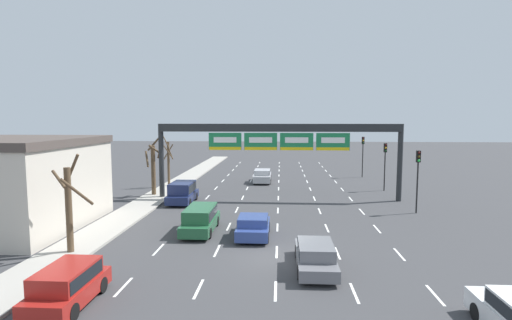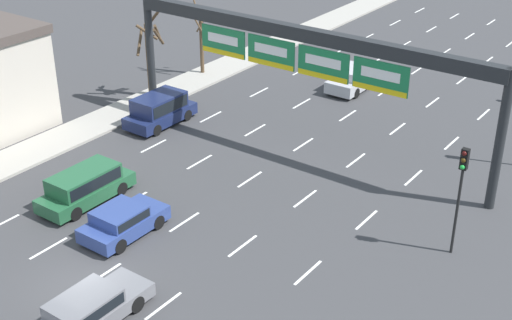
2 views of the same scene
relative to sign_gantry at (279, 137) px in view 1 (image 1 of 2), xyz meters
The scene contains 16 objects.
ground_plane 16.39m from the sign_gantry, 90.00° to the right, with size 220.00×220.00×0.00m, color #3D3D3F.
sidewalk_left 19.88m from the sign_gantry, 126.32° to the right, with size 2.80×110.00×0.15m.
lane_dashes 5.98m from the sign_gantry, 90.00° to the right, with size 13.32×67.00×0.01m.
sign_gantry is the anchor object (origin of this frame).
car_silver 11.07m from the sign_gantry, 100.96° to the left, with size 1.96×4.67×1.51m.
car_blue 12.81m from the sign_gantry, 97.14° to the right, with size 1.97×3.91×1.36m.
suv_green 12.72m from the sign_gantry, 114.86° to the right, with size 1.87×4.80×1.64m.
suv_red 23.16m from the sign_gantry, 110.86° to the right, with size 1.81×3.97×1.57m.
car_grey 17.57m from the sign_gantry, 83.54° to the right, with size 1.84×4.82×1.34m.
suv_navy 9.74m from the sign_gantry, 166.91° to the right, with size 1.99×4.42×1.82m.
traffic_light_near_gantry 11.87m from the sign_gantry, 23.25° to the right, with size 0.30×0.35×4.86m.
traffic_light_mid_block 18.14m from the sign_gantry, 54.58° to the left, with size 0.30×0.35×5.07m.
traffic_light_far_end 12.14m from the sign_gantry, 25.80° to the left, with size 0.30×0.35×4.83m.
tree_bare_closest 12.10m from the sign_gantry, behind, with size 1.88×1.97×5.49m.
tree_bare_second 19.20m from the sign_gantry, 125.53° to the right, with size 2.00×1.81×5.27m.
tree_bare_third 13.55m from the sign_gantry, 152.75° to the left, with size 1.38×1.40×5.35m.
Camera 1 is at (0.17, -20.26, 7.25)m, focal length 28.00 mm.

